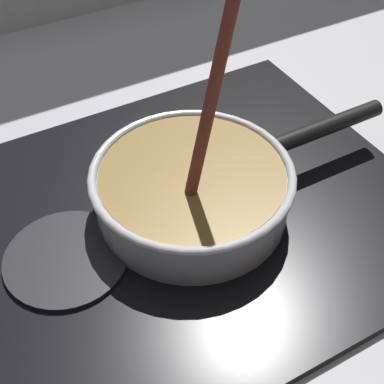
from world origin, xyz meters
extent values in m
cube|color=black|center=(0.06, 0.22, 0.01)|extent=(0.56, 0.48, 0.01)
torus|color=#592D0C|center=(0.06, 0.22, 0.02)|extent=(0.16, 0.16, 0.01)
cylinder|color=#262628|center=(-0.10, 0.22, 0.01)|extent=(0.14, 0.14, 0.01)
cylinder|color=silver|center=(0.06, 0.22, 0.04)|extent=(0.23, 0.23, 0.06)
cylinder|color=olive|center=(0.06, 0.22, 0.05)|extent=(0.22, 0.22, 0.05)
torus|color=silver|center=(0.06, 0.22, 0.07)|extent=(0.24, 0.24, 0.01)
cylinder|color=black|center=(0.26, 0.22, 0.06)|extent=(0.17, 0.02, 0.02)
cylinder|color=#E5CC7A|center=(-0.02, 0.20, 0.06)|extent=(0.04, 0.04, 0.01)
cylinder|color=#E5CC7A|center=(0.06, 0.15, 0.06)|extent=(0.04, 0.04, 0.01)
cylinder|color=#EDD88C|center=(0.09, 0.20, 0.06)|extent=(0.03, 0.03, 0.01)
cylinder|color=#EDD88C|center=(0.10, 0.24, 0.06)|extent=(0.04, 0.04, 0.01)
cylinder|color=#EDD88C|center=(0.13, 0.25, 0.06)|extent=(0.03, 0.03, 0.01)
cylinder|color=#E5CC7A|center=(0.05, 0.19, 0.06)|extent=(0.03, 0.03, 0.01)
cylinder|color=beige|center=(0.06, 0.23, 0.06)|extent=(0.04, 0.04, 0.01)
cylinder|color=#E5CC7A|center=(-0.01, 0.26, 0.06)|extent=(0.03, 0.03, 0.01)
cylinder|color=maroon|center=(0.07, 0.20, 0.17)|extent=(0.08, 0.04, 0.23)
cube|color=brown|center=(0.04, 0.19, 0.06)|extent=(0.05, 0.04, 0.01)
camera|label=1|loc=(-0.16, -0.19, 0.50)|focal=51.22mm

